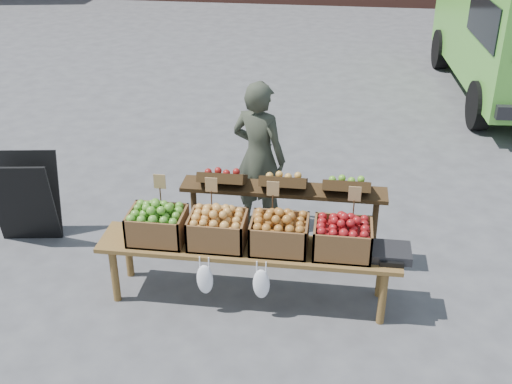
% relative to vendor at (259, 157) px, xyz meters
% --- Properties ---
extents(ground, '(80.00, 80.00, 0.00)m').
position_rel_vendor_xyz_m(ground, '(-0.43, -1.15, -0.84)').
color(ground, '#4A4A4D').
extents(vendor, '(0.71, 0.59, 1.67)m').
position_rel_vendor_xyz_m(vendor, '(0.00, 0.00, 0.00)').
color(vendor, '#303528').
rests_on(vendor, ground).
extents(chalkboard_sign, '(0.67, 0.44, 0.95)m').
position_rel_vendor_xyz_m(chalkboard_sign, '(-2.37, -0.58, -0.36)').
color(chalkboard_sign, black).
rests_on(chalkboard_sign, ground).
extents(back_table, '(2.10, 0.44, 1.04)m').
position_rel_vendor_xyz_m(back_table, '(0.32, -0.59, -0.32)').
color(back_table, '#312110').
rests_on(back_table, ground).
extents(display_bench, '(2.70, 0.56, 0.57)m').
position_rel_vendor_xyz_m(display_bench, '(0.08, -1.31, -0.55)').
color(display_bench, brown).
rests_on(display_bench, ground).
extents(crate_golden_apples, '(0.50, 0.40, 0.28)m').
position_rel_vendor_xyz_m(crate_golden_apples, '(-0.74, -1.31, -0.13)').
color(crate_golden_apples, '#407720').
rests_on(crate_golden_apples, display_bench).
extents(crate_russet_pears, '(0.50, 0.40, 0.28)m').
position_rel_vendor_xyz_m(crate_russet_pears, '(-0.19, -1.31, -0.13)').
color(crate_russet_pears, '#A48C3A').
rests_on(crate_russet_pears, display_bench).
extents(crate_red_apples, '(0.50, 0.40, 0.28)m').
position_rel_vendor_xyz_m(crate_red_apples, '(0.36, -1.31, -0.13)').
color(crate_red_apples, '#A56E1D').
rests_on(crate_red_apples, display_bench).
extents(crate_green_apples, '(0.50, 0.40, 0.28)m').
position_rel_vendor_xyz_m(crate_green_apples, '(0.91, -1.31, -0.13)').
color(crate_green_apples, maroon).
rests_on(crate_green_apples, display_bench).
extents(weighing_scale, '(0.34, 0.30, 0.08)m').
position_rel_vendor_xyz_m(weighing_scale, '(1.33, -1.31, -0.23)').
color(weighing_scale, black).
rests_on(weighing_scale, display_bench).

